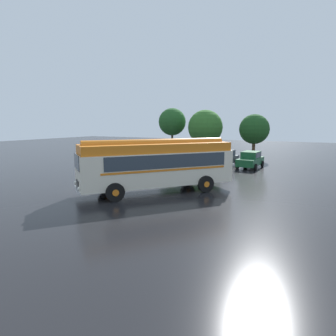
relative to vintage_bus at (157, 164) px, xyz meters
name	(u,v)px	position (x,y,z in m)	size (l,w,h in m)	color
ground_plane	(151,191)	(-0.59, 0.17, -1.89)	(120.00, 120.00, 0.00)	black
vintage_bus	(157,164)	(0.00, 0.00, 0.00)	(8.17, 9.43, 3.49)	silver
car_near_left	(199,156)	(-2.85, 13.91, -1.05)	(2.42, 4.41, 1.66)	#144C28
car_mid_left	(224,158)	(0.14, 13.64, -1.05)	(2.35, 4.38, 1.66)	#4C5156
car_mid_right	(250,160)	(2.90, 13.56, -1.05)	(2.12, 4.28, 1.66)	#144C28
tree_far_left	(173,122)	(-9.65, 20.81, 2.69)	(3.79, 3.79, 6.51)	#4C3823
tree_left_of_centre	(205,127)	(-4.77, 20.58, 2.10)	(4.54, 4.54, 6.18)	#4C3823
tree_centre	(255,129)	(1.50, 21.25, 1.87)	(3.68, 3.68, 5.56)	#4C3823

